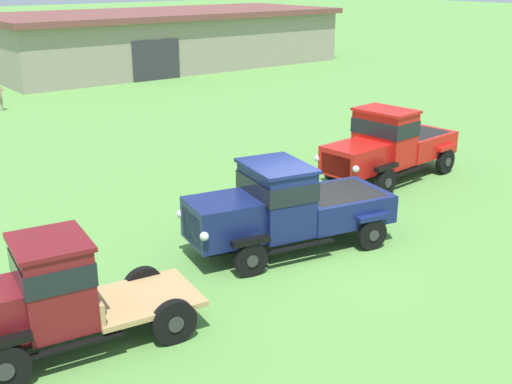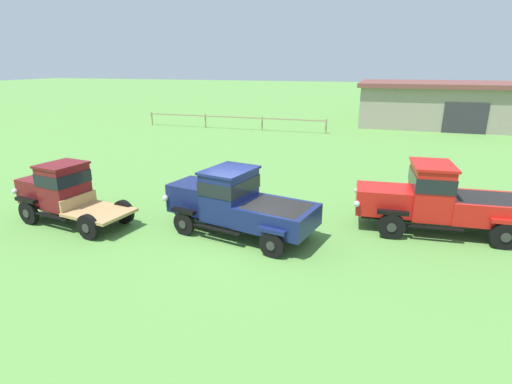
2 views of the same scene
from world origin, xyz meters
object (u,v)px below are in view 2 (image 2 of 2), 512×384
vintage_truck_second_in_line (236,202)px  vintage_truck_foreground_near (62,191)px  farm_shed (502,105)px  vintage_truck_midrow_center (437,199)px

vintage_truck_second_in_line → vintage_truck_foreground_near: bearing=-171.8°
farm_shed → vintage_truck_foreground_near: size_ratio=5.14×
farm_shed → vintage_truck_midrow_center: bearing=-106.0°
vintage_truck_foreground_near → vintage_truck_midrow_center: bearing=13.9°
vintage_truck_second_in_line → vintage_truck_midrow_center: size_ratio=0.99×
vintage_truck_foreground_near → vintage_truck_midrow_center: 12.66m
vintage_truck_midrow_center → vintage_truck_foreground_near: bearing=-166.1°
farm_shed → vintage_truck_midrow_center: 27.65m
vintage_truck_foreground_near → vintage_truck_second_in_line: (6.11, 0.88, -0.02)m
farm_shed → vintage_truck_foreground_near: farm_shed is taller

